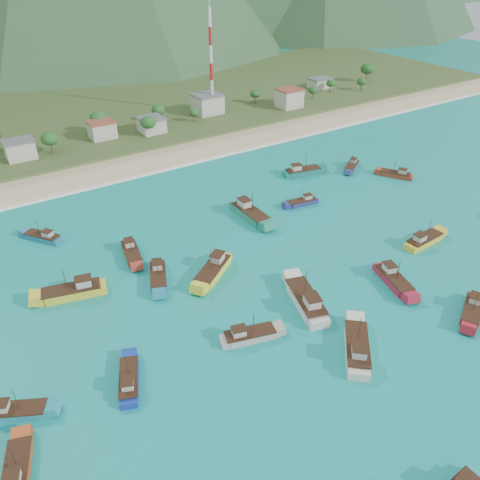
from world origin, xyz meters
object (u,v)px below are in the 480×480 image
boat_21 (249,336)px  boat_22 (357,349)px  boat_24 (16,412)px  boat_8 (213,270)px  boat_11 (302,202)px  boat_17 (43,238)px  radio_tower (211,63)px  boat_27 (424,241)px  boat_26 (306,301)px  boat_3 (158,277)px  boat_7 (302,172)px  boat_23 (396,175)px  boat_4 (129,381)px  boat_19 (17,473)px  boat_10 (250,214)px  boat_5 (472,311)px  boat_25 (132,253)px  boat_12 (393,280)px  boat_13 (73,292)px  boat_16 (352,167)px

boat_21 → boat_22: boat_22 is taller
boat_22 → boat_24: (-52.25, 18.69, -0.31)m
boat_8 → boat_11: (36.39, 14.41, -0.39)m
boat_17 → boat_21: 59.21m
radio_tower → boat_8: 110.91m
boat_27 → boat_26: bearing=-90.0°
boat_8 → boat_3: bearing=31.5°
boat_7 → boat_24: size_ratio=1.24×
boat_23 → boat_26: size_ratio=0.69×
boat_8 → boat_24: size_ratio=1.23×
boat_11 → boat_4: bearing=125.5°
boat_7 → boat_17: size_ratio=1.32×
boat_3 → boat_19: bearing=63.7°
boat_24 → radio_tower: bearing=165.4°
boat_7 → boat_10: boat_10 is taller
boat_4 → boat_5: (61.49, -19.70, 0.08)m
boat_4 → boat_25: bearing=90.2°
boat_19 → boat_23: bearing=36.0°
boat_3 → boat_19: size_ratio=1.03×
radio_tower → boat_21: radio_tower is taller
boat_10 → boat_22: 50.80m
boat_8 → boat_7: bearing=-94.0°
boat_12 → boat_23: 55.26m
boat_7 → boat_13: 79.01m
boat_13 → boat_19: size_ratio=1.22×
boat_21 → boat_5: bearing=81.7°
boat_24 → boat_27: size_ratio=0.89×
boat_27 → boat_4: bearing=-92.1°
boat_5 → boat_26: (-25.13, 19.17, 0.35)m
boat_10 → boat_27: size_ratio=1.21×
boat_10 → boat_24: 70.45m
boat_24 → boat_16: bearing=137.3°
boat_27 → boat_24: bearing=-94.7°
boat_22 → boat_27: 42.01m
boat_4 → boat_11: 70.87m
boat_19 → boat_23: (116.52, 37.85, -0.07)m
boat_7 → boat_16: boat_7 is taller
radio_tower → boat_16: size_ratio=4.12×
boat_17 → boat_26: boat_26 is taller
radio_tower → boat_24: radio_tower is taller
boat_5 → boat_17: 95.53m
boat_23 → boat_24: (-114.74, -27.51, 0.01)m
boat_21 → boat_11: bearing=146.2°
boat_16 → boat_13: bearing=67.1°
boat_27 → boat_16: bearing=154.2°
boat_12 → boat_8: bearing=-21.0°
boat_10 → boat_24: boat_10 is taller
boat_7 → boat_27: bearing=10.9°
boat_27 → boat_5: bearing=-34.2°
radio_tower → boat_5: size_ratio=3.62×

